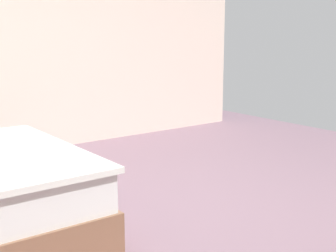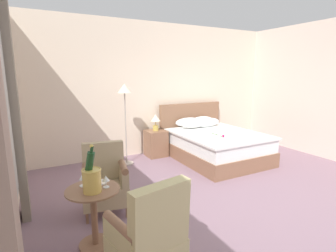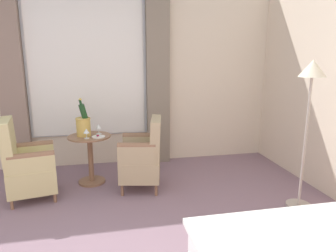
% 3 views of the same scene
% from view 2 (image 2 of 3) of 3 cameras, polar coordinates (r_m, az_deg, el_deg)
% --- Properties ---
extents(ground_plane, '(7.52, 7.52, 0.00)m').
position_cam_2_polar(ground_plane, '(4.24, 16.82, -15.33)').
color(ground_plane, gray).
extents(wall_headboard_side, '(6.14, 0.12, 3.01)m').
position_cam_2_polar(wall_headboard_side, '(6.28, -2.01, 8.02)').
color(wall_headboard_side, beige).
rests_on(wall_headboard_side, ground).
extents(bed, '(1.70, 2.11, 1.15)m').
position_cam_2_polar(bed, '(5.93, 9.91, -3.70)').
color(bed, '#885F45').
rests_on(bed, ground).
extents(nightstand, '(0.46, 0.44, 0.60)m').
position_cam_2_polar(nightstand, '(6.03, -2.67, -3.78)').
color(nightstand, '#885F45').
rests_on(nightstand, ground).
extents(bedside_lamp, '(0.22, 0.22, 0.37)m').
position_cam_2_polar(bedside_lamp, '(5.91, -2.72, 1.33)').
color(bedside_lamp, tan).
rests_on(bedside_lamp, nightstand).
extents(floor_lamp_brass, '(0.28, 0.28, 1.67)m').
position_cam_2_polar(floor_lamp_brass, '(5.35, -9.37, 5.39)').
color(floor_lamp_brass, '#B8AAA0').
rests_on(floor_lamp_brass, ground).
extents(side_table_round, '(0.57, 0.57, 0.67)m').
position_cam_2_polar(side_table_round, '(3.08, -15.80, -17.71)').
color(side_table_round, '#885F45').
rests_on(side_table_round, ground).
extents(champagne_bucket, '(0.20, 0.20, 0.51)m').
position_cam_2_polar(champagne_bucket, '(2.84, -16.32, -10.64)').
color(champagne_bucket, tan).
rests_on(champagne_bucket, side_table_round).
extents(wine_glass_near_bucket, '(0.08, 0.08, 0.13)m').
position_cam_2_polar(wine_glass_near_bucket, '(2.93, -13.39, -11.16)').
color(wine_glass_near_bucket, white).
rests_on(wine_glass_near_bucket, side_table_round).
extents(wine_glass_near_edge, '(0.07, 0.07, 0.14)m').
position_cam_2_polar(wine_glass_near_edge, '(3.02, -18.13, -10.64)').
color(wine_glass_near_edge, white).
rests_on(wine_glass_near_edge, side_table_round).
extents(snack_plate, '(0.18, 0.18, 0.04)m').
position_cam_2_polar(snack_plate, '(3.09, -14.78, -11.78)').
color(snack_plate, white).
rests_on(snack_plate, side_table_round).
extents(armchair_by_window, '(0.67, 0.62, 0.94)m').
position_cam_2_polar(armchair_by_window, '(3.74, -13.56, -11.59)').
color(armchair_by_window, '#885F45').
rests_on(armchair_by_window, ground).
extents(armchair_facing_bed, '(0.68, 0.66, 1.00)m').
position_cam_2_polar(armchair_facing_bed, '(2.55, -4.17, -23.41)').
color(armchair_facing_bed, '#885F45').
rests_on(armchair_facing_bed, ground).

